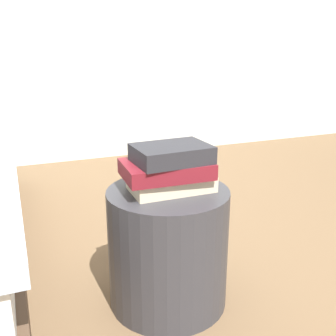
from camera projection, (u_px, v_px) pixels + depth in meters
ground_plane at (168, 299)px, 1.49m from camera, size 8.00×8.00×0.00m
side_table at (168, 247)px, 1.42m from camera, size 0.42×0.42×0.43m
book_cream at (171, 183)px, 1.36m from camera, size 0.28×0.16×0.05m
book_maroon at (166, 169)px, 1.34m from camera, size 0.29×0.20×0.05m
book_charcoal at (172, 154)px, 1.31m from camera, size 0.25×0.19×0.06m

